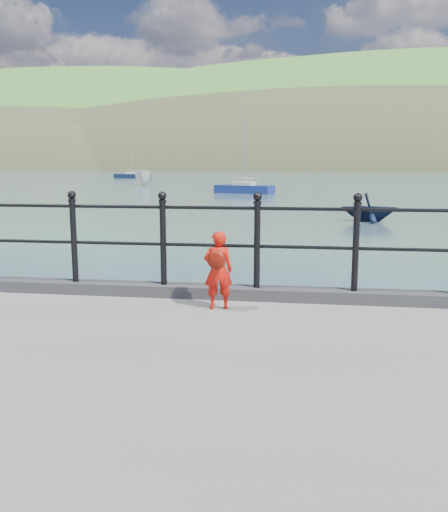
% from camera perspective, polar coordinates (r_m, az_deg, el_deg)
% --- Properties ---
extents(ground, '(600.00, 600.00, 0.00)m').
position_cam_1_polar(ground, '(7.41, -1.27, -11.59)').
color(ground, '#2D4251').
rests_on(ground, ground).
extents(kerb, '(60.00, 0.30, 0.15)m').
position_cam_1_polar(kerb, '(6.94, -1.51, -3.76)').
color(kerb, '#28282B').
rests_on(kerb, quay).
extents(railing, '(18.11, 0.11, 1.20)m').
position_cam_1_polar(railing, '(6.80, -1.54, 2.39)').
color(railing, black).
rests_on(railing, kerb).
extents(far_shore, '(830.00, 200.00, 156.00)m').
position_cam_1_polar(far_shore, '(250.28, 16.84, 3.69)').
color(far_shore, '#333A21').
rests_on(far_shore, ground).
extents(child, '(0.38, 0.33, 0.92)m').
position_cam_1_polar(child, '(6.32, -0.62, -1.42)').
color(child, red).
rests_on(child, quay).
extents(launch_white, '(2.85, 5.00, 1.82)m').
position_cam_1_polar(launch_white, '(63.20, -8.49, 8.17)').
color(launch_white, silver).
rests_on(launch_white, ground).
extents(launch_navy, '(2.56, 2.23, 1.30)m').
position_cam_1_polar(launch_navy, '(25.73, 15.04, 4.97)').
color(launch_navy, black).
rests_on(launch_navy, ground).
extents(sailboat_left, '(6.04, 2.00, 8.53)m').
position_cam_1_polar(sailboat_left, '(91.84, -9.60, 8.29)').
color(sailboat_left, black).
rests_on(sailboat_left, ground).
extents(sailboat_port, '(5.39, 3.33, 7.59)m').
position_cam_1_polar(sailboat_port, '(47.22, 2.13, 7.02)').
color(sailboat_port, navy).
rests_on(sailboat_port, ground).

